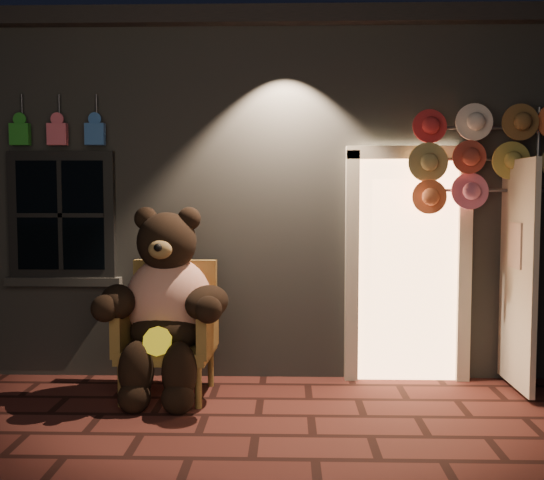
{
  "coord_description": "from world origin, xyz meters",
  "views": [
    {
      "loc": [
        0.24,
        -4.49,
        1.73
      ],
      "look_at": [
        0.09,
        1.0,
        1.35
      ],
      "focal_mm": 42.0,
      "sensor_mm": 36.0,
      "label": 1
    }
  ],
  "objects": [
    {
      "name": "ground",
      "position": [
        0.0,
        0.0,
        0.0
      ],
      "size": [
        60.0,
        60.0,
        0.0
      ],
      "primitive_type": "plane",
      "color": "#4E221E",
      "rests_on": "ground"
    },
    {
      "name": "shop_building",
      "position": [
        0.0,
        3.99,
        1.74
      ],
      "size": [
        7.3,
        5.95,
        3.51
      ],
      "color": "slate",
      "rests_on": "ground"
    },
    {
      "name": "wicker_armchair",
      "position": [
        -0.8,
        0.99,
        0.58
      ],
      "size": [
        0.82,
        0.75,
        1.15
      ],
      "rotation": [
        0.0,
        0.0,
        -0.04
      ],
      "color": "olive",
      "rests_on": "ground"
    },
    {
      "name": "teddy_bear",
      "position": [
        -0.8,
        0.84,
        0.81
      ],
      "size": [
        1.2,
        0.94,
        1.65
      ],
      "rotation": [
        0.0,
        0.0,
        -0.04
      ],
      "color": "red",
      "rests_on": "ground"
    },
    {
      "name": "hat_rack",
      "position": [
        2.01,
        1.28,
        2.09
      ],
      "size": [
        1.44,
        0.22,
        2.55
      ],
      "color": "#59595E",
      "rests_on": "ground"
    }
  ]
}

